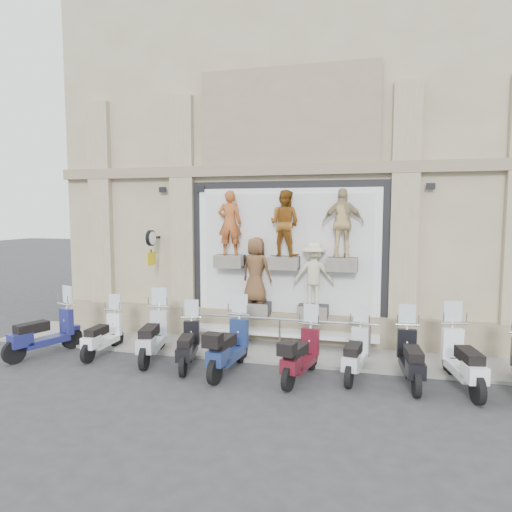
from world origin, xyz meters
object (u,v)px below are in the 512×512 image
object	(u,v)px
clock_sign_bracket	(151,243)
scooter_h	(411,347)
scooter_c	(153,326)
guard_rail	(280,335)
scooter_e	(229,336)
scooter_g	(356,344)
scooter_i	(464,348)
scooter_d	(188,336)
scooter_f	(301,345)
scooter_a	(43,323)
scooter_b	(103,327)

from	to	relation	value
clock_sign_bracket	scooter_h	size ratio (longest dim) A/B	0.51
scooter_c	guard_rail	bearing A→B (deg)	12.31
scooter_c	scooter_e	xyz separation A→B (m)	(2.13, -0.41, 0.00)
scooter_g	scooter_i	bearing A→B (deg)	4.73
scooter_d	scooter_e	distance (m)	1.09
scooter_e	scooter_f	xyz separation A→B (m)	(1.68, -0.03, -0.07)
scooter_c	clock_sign_bracket	bearing A→B (deg)	105.09
scooter_a	scooter_g	bearing A→B (deg)	24.20
scooter_f	scooter_g	distance (m)	1.25
guard_rail	scooter_a	bearing A→B (deg)	-163.06
scooter_e	scooter_f	size ratio (longest dim) A/B	1.09
scooter_g	scooter_i	size ratio (longest dim) A/B	0.89
scooter_i	scooter_h	bearing A→B (deg)	168.88
guard_rail	scooter_d	bearing A→B (deg)	-139.85
scooter_a	scooter_c	bearing A→B (deg)	29.36
guard_rail	scooter_i	size ratio (longest dim) A/B	2.37
clock_sign_bracket	scooter_g	bearing A→B (deg)	-16.85
guard_rail	scooter_d	xyz separation A→B (m)	(-1.91, -1.61, 0.29)
scooter_b	scooter_g	world-z (taller)	scooter_g
scooter_f	clock_sign_bracket	bearing A→B (deg)	166.72
guard_rail	scooter_g	size ratio (longest dim) A/B	2.68
scooter_f	scooter_c	bearing A→B (deg)	-174.43
scooter_a	scooter_e	distance (m)	4.99
scooter_b	scooter_i	xyz separation A→B (m)	(8.61, -0.12, 0.12)
clock_sign_bracket	scooter_d	distance (m)	3.53
clock_sign_bracket	scooter_c	xyz separation A→B (m)	(0.93, -1.82, -1.94)
scooter_b	scooter_g	distance (m)	6.40
guard_rail	scooter_i	world-z (taller)	scooter_i
guard_rail	scooter_f	distance (m)	2.00
scooter_h	scooter_i	xyz separation A→B (m)	(1.03, -0.01, 0.06)
scooter_a	scooter_c	xyz separation A→B (m)	(2.86, 0.43, -0.01)
scooter_f	scooter_a	bearing A→B (deg)	-167.97
scooter_c	scooter_g	size ratio (longest dim) A/B	1.12
scooter_d	guard_rail	bearing A→B (deg)	26.85
scooter_g	scooter_d	bearing A→B (deg)	-167.74
scooter_g	scooter_e	bearing A→B (deg)	-163.31
scooter_i	scooter_g	bearing A→B (deg)	166.27
scooter_a	scooter_e	size ratio (longest dim) A/B	1.00
scooter_b	scooter_h	xyz separation A→B (m)	(7.58, -0.11, 0.06)
scooter_b	scooter_f	xyz separation A→B (m)	(5.24, -0.47, 0.04)
guard_rail	scooter_c	distance (m)	3.28
scooter_a	scooter_g	xyz separation A→B (m)	(7.83, 0.45, -0.10)
scooter_f	scooter_d	bearing A→B (deg)	-171.52
scooter_i	scooter_f	bearing A→B (deg)	175.33
clock_sign_bracket	scooter_a	world-z (taller)	clock_sign_bracket
clock_sign_bracket	scooter_g	distance (m)	6.50
scooter_i	scooter_e	bearing A→B (deg)	173.03
scooter_i	scooter_d	bearing A→B (deg)	171.09
scooter_h	scooter_b	bearing A→B (deg)	174.08
scooter_a	scooter_e	bearing A→B (deg)	21.12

